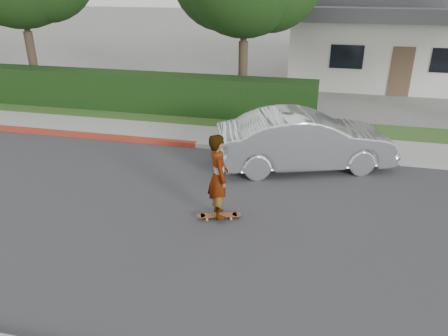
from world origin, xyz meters
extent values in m
plane|color=slate|center=(0.00, 0.00, 0.00)|extent=(120.00, 120.00, 0.00)
cube|color=#2D2D30|center=(0.00, 0.00, 0.01)|extent=(60.00, 8.00, 0.01)
cube|color=#9E9E99|center=(0.00, 4.10, 0.07)|extent=(60.00, 0.20, 0.15)
cube|color=maroon|center=(-5.00, 4.10, 0.08)|extent=(12.00, 0.21, 0.15)
cube|color=gray|center=(0.00, 5.00, 0.06)|extent=(60.00, 1.60, 0.12)
cube|color=#2D4C1E|center=(0.00, 6.60, 0.05)|extent=(60.00, 1.60, 0.10)
cube|color=black|center=(-3.00, 7.20, 0.75)|extent=(15.00, 1.00, 1.50)
cylinder|color=#33261C|center=(-7.50, 8.50, 1.35)|extent=(0.36, 0.36, 2.70)
cylinder|color=#33261C|center=(-7.50, 8.50, 3.38)|extent=(0.24, 0.24, 2.25)
cylinder|color=#33261C|center=(1.50, 9.00, 1.26)|extent=(0.36, 0.36, 2.52)
cylinder|color=#33261C|center=(1.50, 9.00, 3.15)|extent=(0.24, 0.24, 2.10)
cube|color=beige|center=(8.00, 16.00, 1.50)|extent=(10.00, 8.00, 3.00)
cube|color=#4C4C51|center=(8.00, 16.00, 3.30)|extent=(10.60, 8.60, 0.60)
cube|color=black|center=(5.50, 11.98, 1.60)|extent=(1.40, 0.06, 1.00)
cube|color=brown|center=(7.80, 11.98, 1.05)|extent=(0.90, 0.06, 2.10)
cylinder|color=#C28C35|center=(2.48, -0.06, 0.03)|extent=(0.06, 0.04, 0.05)
cylinder|color=#C28C35|center=(2.43, 0.08, 0.03)|extent=(0.06, 0.04, 0.05)
cylinder|color=#C28C35|center=(2.98, 0.09, 0.03)|extent=(0.06, 0.04, 0.05)
cylinder|color=#C28C35|center=(2.93, 0.24, 0.03)|extent=(0.06, 0.04, 0.05)
cube|color=silver|center=(2.46, 0.01, 0.07)|extent=(0.09, 0.16, 0.02)
cube|color=silver|center=(2.96, 0.17, 0.07)|extent=(0.09, 0.16, 0.02)
cube|color=maroon|center=(2.71, 0.09, 0.09)|extent=(0.81, 0.42, 0.02)
cylinder|color=maroon|center=(2.33, -0.03, 0.09)|extent=(0.24, 0.24, 0.02)
cylinder|color=maroon|center=(3.08, 0.20, 0.09)|extent=(0.24, 0.24, 0.02)
imported|color=white|center=(2.71, 0.09, 1.03)|extent=(0.69, 0.80, 1.86)
imported|color=silver|center=(4.31, 3.36, 0.78)|extent=(5.01, 3.13, 1.56)
camera|label=1|loc=(4.70, -7.93, 4.92)|focal=35.00mm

